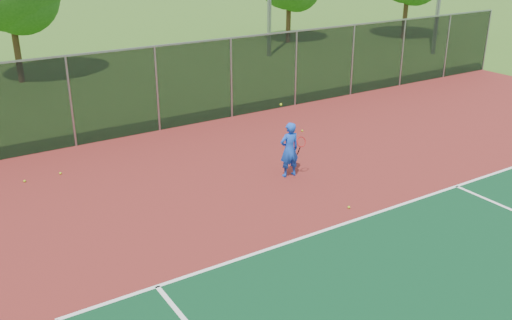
% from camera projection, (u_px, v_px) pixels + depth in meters
% --- Properties ---
extents(ground, '(120.00, 120.00, 0.00)m').
position_uv_depth(ground, '(506.00, 255.00, 12.56)').
color(ground, '#35601B').
rests_on(ground, ground).
extents(court_apron, '(30.00, 20.00, 0.02)m').
position_uv_depth(court_apron, '(435.00, 219.00, 14.12)').
color(court_apron, maroon).
rests_on(court_apron, ground).
extents(fence_back, '(30.00, 0.06, 3.03)m').
position_uv_depth(fence_back, '(231.00, 77.00, 21.37)').
color(fence_back, black).
rests_on(fence_back, court_apron).
extents(tennis_player, '(0.62, 0.63, 2.21)m').
position_uv_depth(tennis_player, '(289.00, 150.00, 16.30)').
color(tennis_player, blue).
rests_on(tennis_player, court_apron).
extents(practice_ball_0, '(0.07, 0.07, 0.07)m').
position_uv_depth(practice_ball_0, '(60.00, 173.00, 16.68)').
color(practice_ball_0, '#A3C516').
rests_on(practice_ball_0, court_apron).
extents(practice_ball_1, '(0.07, 0.07, 0.07)m').
position_uv_depth(practice_ball_1, '(349.00, 207.00, 14.63)').
color(practice_ball_1, '#A3C516').
rests_on(practice_ball_1, court_apron).
extents(practice_ball_2, '(0.07, 0.07, 0.07)m').
position_uv_depth(practice_ball_2, '(25.00, 181.00, 16.16)').
color(practice_ball_2, '#A3C516').
rests_on(practice_ball_2, court_apron).
extents(practice_ball_5, '(0.07, 0.07, 0.07)m').
position_uv_depth(practice_ball_5, '(302.00, 131.00, 20.27)').
color(practice_ball_5, '#A3C516').
rests_on(practice_ball_5, court_apron).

